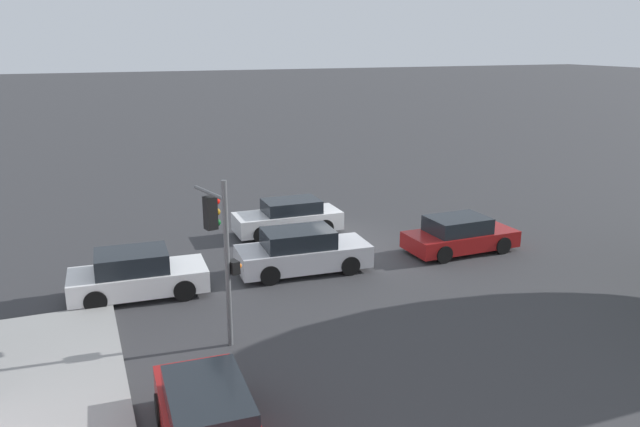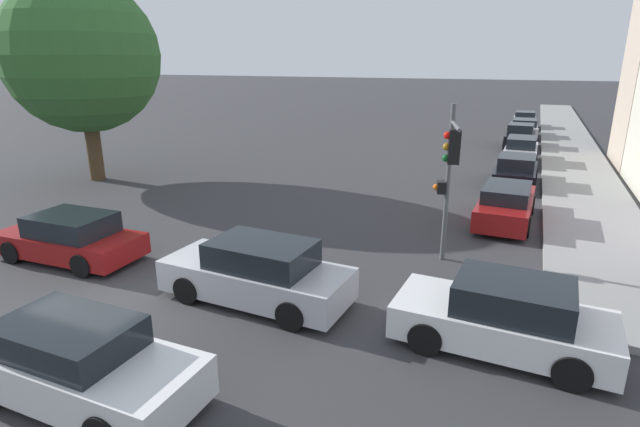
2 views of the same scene
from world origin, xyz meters
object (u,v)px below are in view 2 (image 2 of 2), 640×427
(parked_car_1, at_px, (516,171))
(crossing_car_2, at_px, (505,317))
(crossing_car_1, at_px, (78,363))
(parked_car_3, at_px, (520,137))
(parked_car_5, at_px, (524,120))
(traffic_signal, at_px, (449,166))
(crossing_car_0, at_px, (71,238))
(parked_car_4, at_px, (524,129))
(crossing_car_3, at_px, (258,273))
(parked_car_2, at_px, (521,151))
(street_tree, at_px, (82,56))
(parked_car_0, at_px, (506,204))

(parked_car_1, bearing_deg, crossing_car_2, -177.41)
(crossing_car_1, xyz_separation_m, parked_car_3, (6.15, 30.56, 0.05))
(parked_car_1, height_order, parked_car_5, parked_car_5)
(traffic_signal, xyz_separation_m, crossing_car_1, (-4.80, -8.51, -2.22))
(crossing_car_0, distance_m, parked_car_4, 33.20)
(crossing_car_3, bearing_deg, parked_car_5, -94.86)
(crossing_car_1, relative_size, crossing_car_2, 1.03)
(crossing_car_0, relative_size, parked_car_2, 0.98)
(crossing_car_1, bearing_deg, street_tree, 135.90)
(parked_car_2, relative_size, parked_car_5, 1.12)
(traffic_signal, height_order, crossing_car_3, traffic_signal)
(street_tree, distance_m, traffic_signal, 18.37)
(crossing_car_0, height_order, parked_car_2, parked_car_2)
(street_tree, relative_size, parked_car_0, 1.98)
(crossing_car_2, height_order, parked_car_0, crossing_car_2)
(traffic_signal, height_order, parked_car_0, traffic_signal)
(street_tree, bearing_deg, parked_car_2, 32.67)
(crossing_car_3, bearing_deg, parked_car_4, -96.43)
(crossing_car_2, height_order, crossing_car_3, crossing_car_3)
(crossing_car_0, distance_m, parked_car_0, 14.57)
(crossing_car_2, bearing_deg, parked_car_0, -84.10)
(parked_car_2, distance_m, parked_car_5, 16.28)
(street_tree, xyz_separation_m, crossing_car_1, (12.82, -12.78, -5.16))
(parked_car_0, height_order, parked_car_2, parked_car_2)
(parked_car_0, xyz_separation_m, parked_car_1, (0.10, 6.09, -0.01))
(crossing_car_1, relative_size, parked_car_0, 0.94)
(street_tree, xyz_separation_m, parked_car_3, (18.97, 17.78, -5.11))
(parked_car_1, relative_size, parked_car_2, 0.93)
(crossing_car_0, bearing_deg, parked_car_3, -115.36)
(parked_car_5, bearing_deg, street_tree, 144.85)
(parked_car_0, distance_m, parked_car_4, 22.34)
(parked_car_5, bearing_deg, crossing_car_2, 179.27)
(parked_car_2, bearing_deg, parked_car_0, -179.91)
(parked_car_0, relative_size, parked_car_4, 1.08)
(parked_car_4, bearing_deg, parked_car_5, -1.23)
(crossing_car_0, relative_size, parked_car_3, 1.12)
(parked_car_0, bearing_deg, crossing_car_2, -174.80)
(street_tree, xyz_separation_m, parked_car_0, (19.06, 0.61, -5.18))
(street_tree, distance_m, crossing_car_2, 21.81)
(parked_car_1, height_order, parked_car_2, parked_car_2)
(traffic_signal, bearing_deg, parked_car_5, -106.29)
(crossing_car_2, bearing_deg, parked_car_1, -85.72)
(parked_car_0, xyz_separation_m, parked_car_2, (0.14, 11.70, 0.04))
(crossing_car_2, height_order, parked_car_4, crossing_car_2)
(crossing_car_0, distance_m, parked_car_2, 23.60)
(parked_car_1, xyz_separation_m, parked_car_5, (-0.18, 21.90, 0.01))
(street_tree, relative_size, crossing_car_1, 2.09)
(street_tree, xyz_separation_m, parked_car_5, (18.98, 28.60, -5.18))
(parked_car_0, distance_m, parked_car_5, 27.99)
(street_tree, height_order, crossing_car_3, street_tree)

